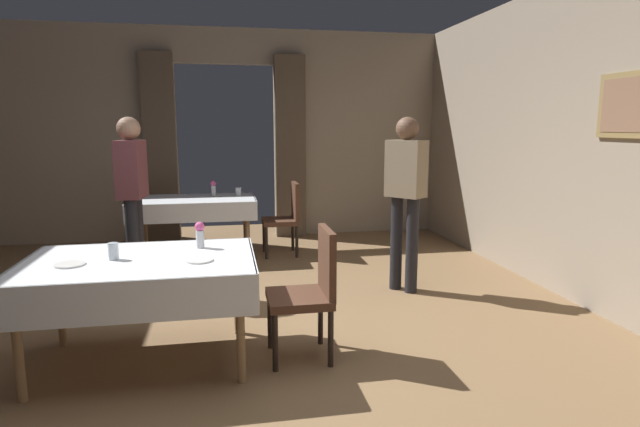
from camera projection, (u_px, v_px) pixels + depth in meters
name	position (u px, v px, depth m)	size (l,w,h in m)	color
ground	(236.00, 358.00, 3.66)	(10.08, 10.08, 0.00)	olive
wall_back	(226.00, 134.00, 7.45)	(6.40, 0.27, 3.00)	gray
dining_table_mid	(140.00, 271.00, 3.48)	(1.54, 1.05, 0.75)	olive
dining_table_far	(194.00, 205.00, 6.36)	(1.52, 0.89, 0.75)	olive
chair_mid_right	(310.00, 287.00, 3.62)	(0.45, 0.44, 0.93)	black
chair_far_right	(286.00, 215.00, 6.53)	(0.44, 0.44, 0.93)	black
flower_vase_mid	(200.00, 234.00, 3.76)	(0.07, 0.07, 0.19)	silver
glass_mid_b	(113.00, 251.00, 3.43)	(0.07, 0.07, 0.11)	silver
plate_mid_c	(199.00, 260.00, 3.41)	(0.19, 0.19, 0.01)	white
plate_mid_d	(70.00, 264.00, 3.30)	(0.19, 0.19, 0.01)	white
flower_vase_far	(213.00, 187.00, 6.60)	(0.07, 0.07, 0.19)	silver
glass_far_b	(238.00, 191.00, 6.61)	(0.07, 0.07, 0.10)	silver
person_waiter_by_doorway	(132.00, 190.00, 4.94)	(0.26, 0.38, 1.72)	black
person_diner_standing_aside	(406.00, 189.00, 5.00)	(0.40, 0.42, 1.72)	black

